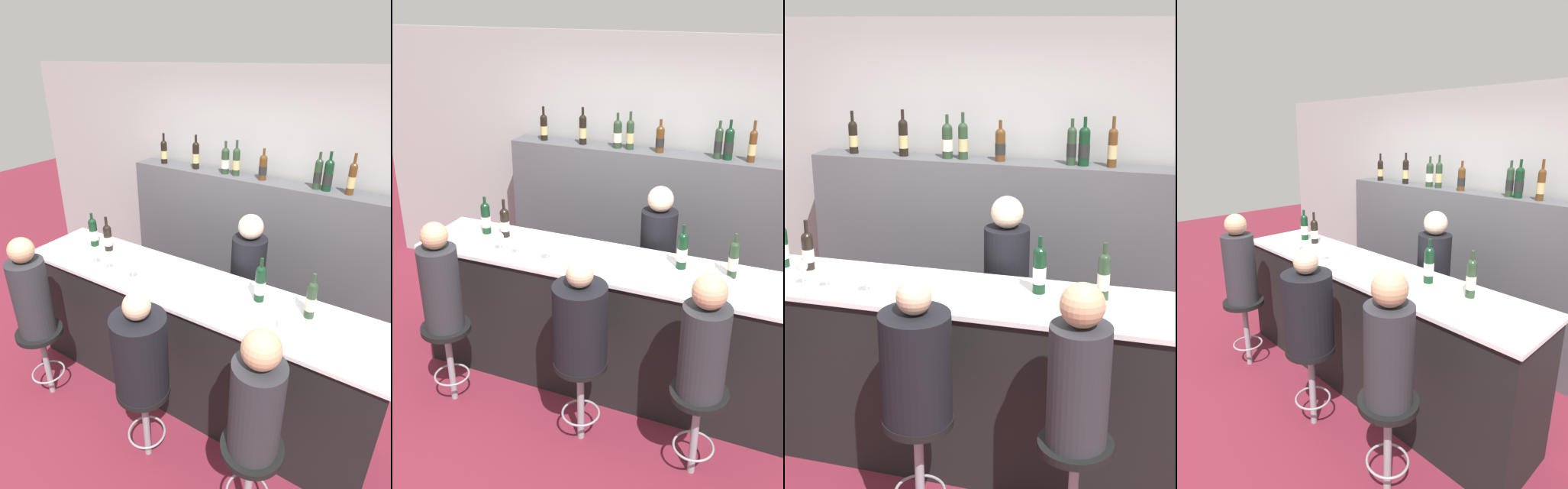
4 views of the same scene
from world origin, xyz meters
TOP-DOWN VIEW (x-y plane):
  - ground_plane at (0.00, 0.00)m, footprint 16.00×16.00m
  - wall_back at (0.00, 1.76)m, footprint 6.40×0.05m
  - bar_counter at (0.00, 0.30)m, footprint 2.98×0.65m
  - back_bar_cabinet at (0.00, 1.54)m, footprint 2.80×0.28m
  - wine_bottle_counter_0 at (-1.09, 0.41)m, footprint 0.08×0.08m
  - wine_bottle_counter_1 at (-0.92, 0.41)m, footprint 0.07×0.07m
  - wine_bottle_counter_2 at (0.54, 0.41)m, footprint 0.08×0.08m
  - wine_bottle_counter_3 at (0.90, 0.41)m, footprint 0.07×0.07m
  - wine_bottle_backbar_0 at (-1.11, 1.54)m, footprint 0.07×0.07m
  - wine_bottle_backbar_1 at (-0.71, 1.54)m, footprint 0.07×0.07m
  - wine_bottle_backbar_2 at (-0.36, 1.54)m, footprint 0.08×0.08m
  - wine_bottle_backbar_3 at (-0.24, 1.54)m, footprint 0.07×0.07m
  - wine_bottle_backbar_4 at (0.03, 1.54)m, footprint 0.08×0.08m
  - wine_bottle_backbar_5 at (0.54, 1.54)m, footprint 0.07×0.07m
  - wine_bottle_backbar_6 at (0.63, 1.54)m, footprint 0.08×0.08m
  - wine_bottle_backbar_7 at (0.82, 1.54)m, footprint 0.07×0.07m
  - wine_glass_0 at (-0.81, 0.15)m, footprint 0.07×0.07m
  - wine_glass_1 at (-0.66, 0.15)m, footprint 0.07×0.07m
  - wine_glass_2 at (-0.40, 0.15)m, footprint 0.08×0.08m
  - metal_bowl at (0.85, 0.24)m, footprint 0.18×0.18m
  - tasting_menu at (0.03, 0.17)m, footprint 0.21×0.30m
  - bar_stool_left at (-1.00, -0.35)m, footprint 0.37×0.37m
  - guest_seated_left at (-1.00, -0.35)m, footprint 0.28×0.28m
  - bar_stool_middle at (0.08, -0.35)m, footprint 0.37×0.37m
  - guest_seated_middle at (0.08, -0.35)m, footprint 0.36×0.36m
  - bar_stool_right at (0.88, -0.35)m, footprint 0.37×0.37m
  - guest_seated_right at (0.88, -0.35)m, footprint 0.29×0.29m
  - bartender at (0.25, 0.87)m, footprint 0.29×0.29m

SIDE VIEW (x-z plane):
  - ground_plane at x=0.00m, z-range 0.00..0.00m
  - bar_stool_left at x=-1.00m, z-range 0.19..0.86m
  - bar_stool_middle at x=0.08m, z-range 0.19..0.86m
  - bar_stool_right at x=0.88m, z-range 0.19..0.86m
  - bar_counter at x=0.00m, z-range 0.00..1.10m
  - bartender at x=0.25m, z-range -0.05..1.48m
  - back_bar_cabinet at x=0.00m, z-range 0.00..1.61m
  - guest_seated_middle at x=0.08m, z-range 0.61..1.35m
  - guest_seated_right at x=0.88m, z-range 0.63..1.43m
  - guest_seated_left at x=-1.00m, z-range 0.63..1.45m
  - tasting_menu at x=0.03m, z-range 1.09..1.10m
  - metal_bowl at x=0.85m, z-range 1.09..1.14m
  - wine_glass_1 at x=-0.66m, z-range 1.12..1.25m
  - wine_glass_2 at x=-0.40m, z-range 1.12..1.26m
  - wine_glass_0 at x=-0.81m, z-range 1.13..1.29m
  - wine_bottle_counter_1 at x=-0.92m, z-range 1.06..1.38m
  - wine_bottle_counter_0 at x=-1.09m, z-range 1.07..1.39m
  - wine_bottle_counter_3 at x=0.90m, z-range 1.07..1.40m
  - wine_bottle_counter_2 at x=0.54m, z-range 1.07..1.40m
  - wall_back at x=0.00m, z-range 0.00..2.60m
  - wine_bottle_backbar_4 at x=0.03m, z-range 1.59..1.88m
  - wine_bottle_backbar_0 at x=-1.11m, z-range 1.58..1.90m
  - wine_bottle_backbar_2 at x=-0.36m, z-range 1.58..1.90m
  - wine_bottle_backbar_5 at x=0.54m, z-range 1.59..1.91m
  - wine_bottle_backbar_3 at x=-0.24m, z-range 1.58..1.92m
  - wine_bottle_backbar_6 at x=0.63m, z-range 1.58..1.92m
  - wine_bottle_backbar_7 at x=0.82m, z-range 1.58..1.93m
  - wine_bottle_backbar_1 at x=-0.71m, z-range 1.58..1.92m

